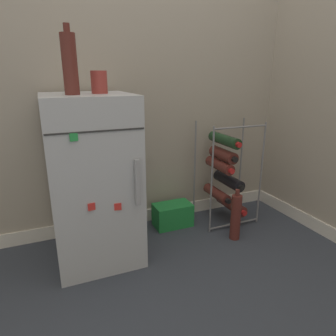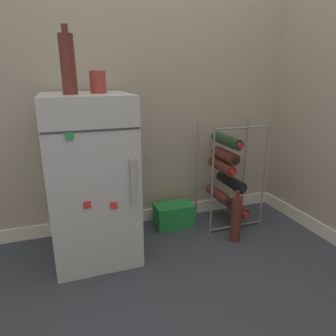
% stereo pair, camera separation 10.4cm
% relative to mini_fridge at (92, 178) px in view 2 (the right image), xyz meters
% --- Properties ---
extents(ground_plane, '(14.00, 14.00, 0.00)m').
position_rel_mini_fridge_xyz_m(ground_plane, '(0.55, -0.24, -0.47)').
color(ground_plane, '#333842').
extents(wall_back, '(6.78, 0.07, 2.50)m').
position_rel_mini_fridge_xyz_m(wall_back, '(0.55, 0.32, 0.77)').
color(wall_back, '#9E9384').
rests_on(wall_back, ground_plane).
extents(mini_fridge, '(0.46, 0.54, 0.94)m').
position_rel_mini_fridge_xyz_m(mini_fridge, '(0.00, 0.00, 0.00)').
color(mini_fridge, '#B7BABF').
rests_on(mini_fridge, ground_plane).
extents(wine_rack, '(0.41, 0.33, 0.73)m').
position_rel_mini_fridge_xyz_m(wine_rack, '(0.93, 0.07, -0.11)').
color(wine_rack, slate).
rests_on(wine_rack, ground_plane).
extents(soda_box, '(0.26, 0.16, 0.16)m').
position_rel_mini_fridge_xyz_m(soda_box, '(0.55, 0.14, -0.39)').
color(soda_box, '#1E7F38').
rests_on(soda_box, ground_plane).
extents(fridge_top_cup, '(0.08, 0.08, 0.11)m').
position_rel_mini_fridge_xyz_m(fridge_top_cup, '(0.07, -0.01, 0.53)').
color(fridge_top_cup, maroon).
rests_on(fridge_top_cup, mini_fridge).
extents(fridge_top_bottle, '(0.07, 0.07, 0.32)m').
position_rel_mini_fridge_xyz_m(fridge_top_bottle, '(-0.07, -0.08, 0.61)').
color(fridge_top_bottle, '#56231E').
rests_on(fridge_top_bottle, mini_fridge).
extents(loose_bottle_floor, '(0.07, 0.07, 0.34)m').
position_rel_mini_fridge_xyz_m(loose_bottle_floor, '(0.86, -0.18, -0.31)').
color(loose_bottle_floor, '#56231E').
rests_on(loose_bottle_floor, ground_plane).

